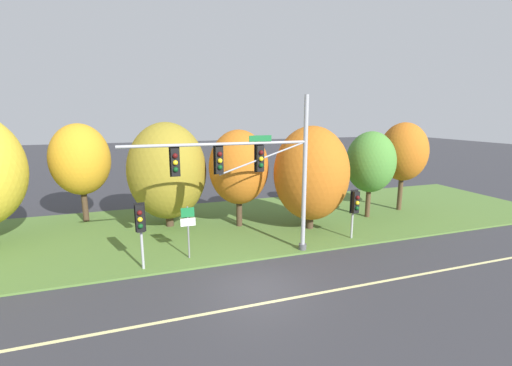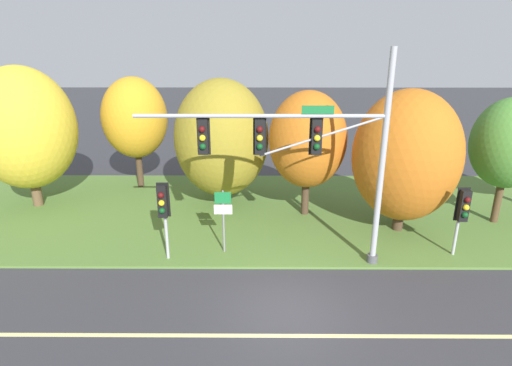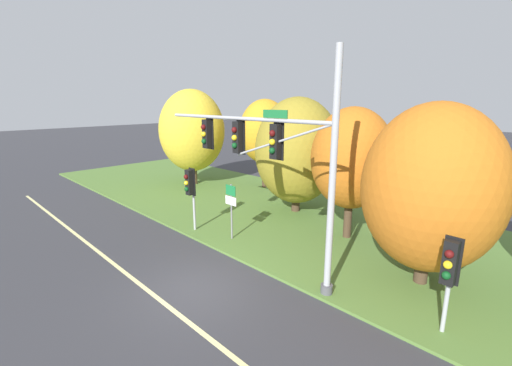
# 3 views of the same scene
# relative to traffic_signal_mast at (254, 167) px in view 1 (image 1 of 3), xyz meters

# --- Properties ---
(ground_plane) EXTENTS (160.00, 160.00, 0.00)m
(ground_plane) POSITION_rel_traffic_signal_mast_xyz_m (-0.84, -2.89, -4.59)
(ground_plane) COLOR #333338
(lane_stripe) EXTENTS (36.00, 0.16, 0.01)m
(lane_stripe) POSITION_rel_traffic_signal_mast_xyz_m (-0.84, -4.09, -4.59)
(lane_stripe) COLOR beige
(lane_stripe) RESTS_ON ground
(grass_verge) EXTENTS (48.00, 11.50, 0.10)m
(grass_verge) POSITION_rel_traffic_signal_mast_xyz_m (-0.84, 5.36, -4.54)
(grass_verge) COLOR #517533
(grass_verge) RESTS_ON ground
(traffic_signal_mast) EXTENTS (8.87, 0.49, 7.87)m
(traffic_signal_mast) POSITION_rel_traffic_signal_mast_xyz_m (0.00, 0.00, 0.00)
(traffic_signal_mast) COLOR #9EA0A5
(traffic_signal_mast) RESTS_ON grass_verge
(pedestrian_signal_near_kerb) EXTENTS (0.46, 0.55, 3.13)m
(pedestrian_signal_near_kerb) POSITION_rel_traffic_signal_mast_xyz_m (-5.25, 0.10, -2.22)
(pedestrian_signal_near_kerb) COLOR #9EA0A5
(pedestrian_signal_near_kerb) RESTS_ON grass_verge
(pedestrian_signal_further_along) EXTENTS (0.46, 0.55, 2.83)m
(pedestrian_signal_further_along) POSITION_rel_traffic_signal_mast_xyz_m (6.05, 0.47, -2.48)
(pedestrian_signal_further_along) COLOR #9EA0A5
(pedestrian_signal_further_along) RESTS_ON grass_verge
(route_sign_post) EXTENTS (0.71, 0.08, 2.61)m
(route_sign_post) POSITION_rel_traffic_signal_mast_xyz_m (-3.10, 0.82, -2.79)
(route_sign_post) COLOR slate
(route_sign_post) RESTS_ON grass_verge
(tree_left_of_mast) EXTENTS (3.65, 3.65, 6.38)m
(tree_left_of_mast) POSITION_rel_traffic_signal_mast_xyz_m (-8.75, 8.98, -0.41)
(tree_left_of_mast) COLOR #423021
(tree_left_of_mast) RESTS_ON grass_verge
(tree_behind_signpost) EXTENTS (4.75, 4.75, 6.49)m
(tree_behind_signpost) POSITION_rel_traffic_signal_mast_xyz_m (-3.58, 6.18, -0.98)
(tree_behind_signpost) COLOR #423021
(tree_behind_signpost) RESTS_ON grass_verge
(tree_mid_verge) EXTENTS (3.66, 3.66, 6.04)m
(tree_mid_verge) POSITION_rel_traffic_signal_mast_xyz_m (0.59, 4.81, -0.76)
(tree_mid_verge) COLOR #423021
(tree_mid_verge) RESTS_ON grass_verge
(tree_tall_centre) EXTENTS (4.54, 4.54, 6.28)m
(tree_tall_centre) POSITION_rel_traffic_signal_mast_xyz_m (4.60, 2.98, -1.06)
(tree_tall_centre) COLOR #423021
(tree_tall_centre) RESTS_ON grass_verge
(tree_right_far) EXTENTS (3.26, 3.26, 5.84)m
(tree_right_far) POSITION_rel_traffic_signal_mast_xyz_m (9.48, 3.87, -0.71)
(tree_right_far) COLOR #4C3823
(tree_right_far) RESTS_ON grass_verge
(tree_furthest_back) EXTENTS (3.34, 3.34, 6.38)m
(tree_furthest_back) POSITION_rel_traffic_signal_mast_xyz_m (12.81, 4.63, -0.22)
(tree_furthest_back) COLOR #4C3823
(tree_furthest_back) RESTS_ON grass_verge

